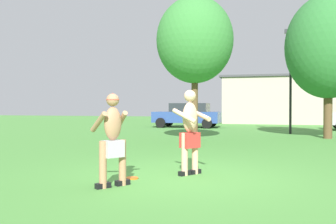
% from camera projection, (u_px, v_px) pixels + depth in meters
% --- Properties ---
extents(ground_plane, '(80.00, 80.00, 0.00)m').
position_uv_depth(ground_plane, '(188.00, 177.00, 7.13)').
color(ground_plane, '#4C8E3D').
extents(player_with_cap, '(0.69, 0.76, 1.62)m').
position_uv_depth(player_with_cap, '(113.00, 136.00, 6.28)').
color(player_with_cap, black).
rests_on(player_with_cap, ground_plane).
extents(player_in_red, '(0.78, 0.80, 1.71)m').
position_uv_depth(player_in_red, '(190.00, 130.00, 7.37)').
color(player_in_red, black).
rests_on(player_in_red, ground_plane).
extents(frisbee, '(0.25, 0.25, 0.03)m').
position_uv_depth(frisbee, '(132.00, 178.00, 6.97)').
color(frisbee, orange).
rests_on(frisbee, ground_plane).
extents(car_blue_mid_lot, '(4.34, 2.09, 1.58)m').
position_uv_depth(car_blue_mid_lot, '(188.00, 115.00, 23.82)').
color(car_blue_mid_lot, '#2D478C').
rests_on(car_blue_mid_lot, ground_plane).
extents(lamp_post, '(0.60, 0.24, 5.22)m').
position_uv_depth(lamp_post, '(291.00, 69.00, 18.19)').
color(lamp_post, black).
rests_on(lamp_post, ground_plane).
extents(outbuilding_behind_lot, '(11.38, 7.28, 3.81)m').
position_uv_depth(outbuilding_behind_lot, '(293.00, 100.00, 30.44)').
color(outbuilding_behind_lot, '#B2A893').
rests_on(outbuilding_behind_lot, ground_plane).
extents(tree_left_field, '(2.92, 2.92, 5.54)m').
position_uv_depth(tree_left_field, '(195.00, 40.00, 13.87)').
color(tree_left_field, brown).
rests_on(tree_left_field, ground_plane).
extents(tree_behind_players, '(3.59, 3.59, 6.17)m').
position_uv_depth(tree_behind_players, '(328.00, 47.00, 15.57)').
color(tree_behind_players, brown).
rests_on(tree_behind_players, ground_plane).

